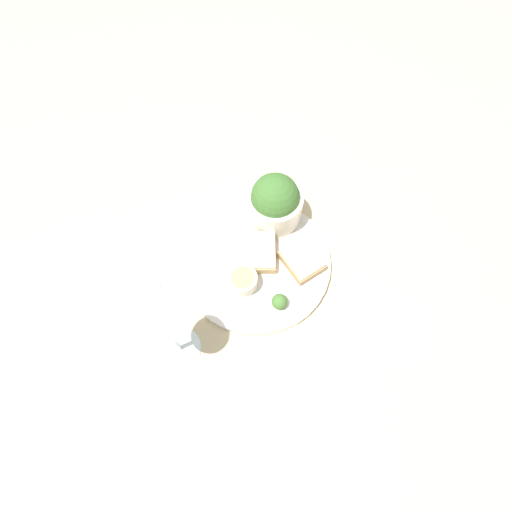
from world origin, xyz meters
TOP-DOWN VIEW (x-y plane):
  - ground_plane at (0.00, 0.00)m, footprint 4.00×4.00m
  - dinner_plate at (0.00, 0.00)m, footprint 0.29×0.29m
  - salad_bowl at (0.11, -0.03)m, footprint 0.11×0.11m
  - sauce_ramekin at (-0.05, 0.02)m, footprint 0.05×0.05m
  - cheese_toast_near at (0.01, -0.01)m, footprint 0.08×0.07m
  - cheese_toast_far at (-0.00, -0.09)m, footprint 0.10×0.10m
  - wine_glass at (-0.17, 0.13)m, footprint 0.08×0.08m
  - garnish at (-0.09, -0.05)m, footprint 0.03×0.03m
  - napkin at (-0.10, -0.25)m, footprint 0.17×0.19m
  - fork at (-0.01, 0.26)m, footprint 0.10×0.15m

SIDE VIEW (x-z plane):
  - ground_plane at x=0.00m, z-range 0.00..0.00m
  - napkin at x=-0.10m, z-range 0.00..0.01m
  - fork at x=-0.01m, z-range 0.00..0.01m
  - dinner_plate at x=0.00m, z-range 0.00..0.01m
  - cheese_toast_far at x=0.00m, z-range 0.01..0.04m
  - cheese_toast_near at x=0.01m, z-range 0.01..0.04m
  - garnish at x=-0.09m, z-range 0.01..0.04m
  - sauce_ramekin at x=-0.05m, z-range 0.02..0.05m
  - salad_bowl at x=0.11m, z-range 0.01..0.12m
  - wine_glass at x=-0.17m, z-range 0.03..0.19m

